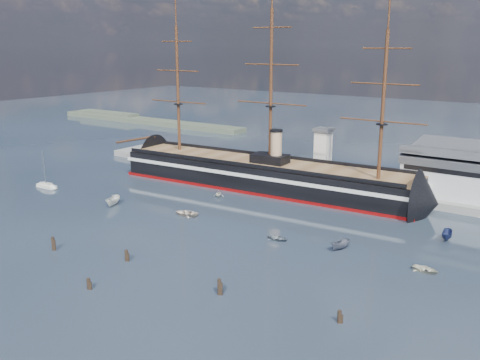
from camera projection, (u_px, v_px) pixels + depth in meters
The scene contains 18 objects.
ground at pixel (251, 211), 133.64m from camera, with size 600.00×600.00×0.00m, color #1C2732.
quay at pixel (348, 186), 156.56m from camera, with size 180.00×18.00×2.00m, color slate.
quay_tower at pixel (323, 153), 155.69m from camera, with size 5.00×5.00×15.00m.
shoreline at pixel (135, 119), 286.31m from camera, with size 120.00×10.00×4.00m.
warship at pixel (259, 174), 154.49m from camera, with size 113.34×21.63×53.94m.
sailboat at pixel (47, 186), 154.69m from camera, with size 6.91×2.31×10.93m.
motorboat_a at pixel (113, 206), 137.69m from camera, with size 7.40×2.71×2.96m, color white.
motorboat_b at pixel (278, 240), 113.44m from camera, with size 2.85×1.14×1.33m, color slate.
motorboat_c at pixel (340, 250), 108.18m from camera, with size 6.02×2.21×2.41m, color #515667.
motorboat_d at pixel (219, 197), 145.89m from camera, with size 5.48×2.38×2.01m, color beige.
motorboat_e at pixel (425, 272), 97.68m from camera, with size 3.04×1.22×1.42m, color beige.
motorboat_f at pixel (447, 240), 113.59m from camera, with size 6.36×2.33×2.54m, color navy.
motorboat_g at pixel (186, 215), 129.86m from camera, with size 3.82×1.53×1.78m, color beige.
piling_near_left at pixel (54, 250), 108.02m from camera, with size 0.64×0.64×3.53m, color black.
piling_near_mid at pixel (89, 289), 90.81m from camera, with size 0.64×0.64×2.67m, color black.
piling_near_right at pixel (219, 295), 88.79m from camera, with size 0.64×0.64×3.51m, color black.
piling_far_right at pixel (339, 323), 79.83m from camera, with size 0.64×0.64×2.70m, color black.
piling_extra at pixel (127, 261), 102.65m from camera, with size 0.64×0.64×2.95m, color black.
Camera 1 is at (71.40, -65.82, 40.38)m, focal length 40.00 mm.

